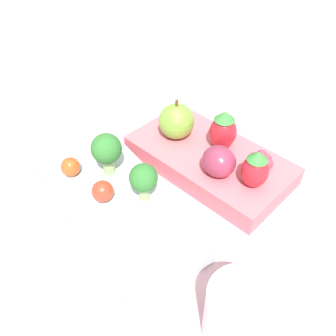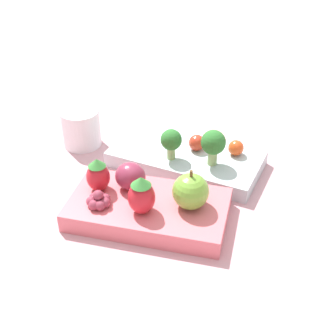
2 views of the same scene
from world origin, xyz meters
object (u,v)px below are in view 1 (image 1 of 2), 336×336
at_px(bento_box_savoury, 120,207).
at_px(strawberry_1, 224,131).
at_px(broccoli_floret_0, 143,179).
at_px(drinking_cup, 240,315).
at_px(strawberry_0, 255,169).
at_px(apple, 176,121).
at_px(broccoli_floret_1, 107,150).
at_px(cherry_tomato_0, 103,191).
at_px(bento_box_fruit, 211,161).
at_px(plum, 219,161).
at_px(cherry_tomato_1, 70,167).
at_px(grape_cluster, 260,161).

height_order(bento_box_savoury, strawberry_1, strawberry_1).
height_order(broccoli_floret_0, strawberry_1, strawberry_1).
bearing_deg(drinking_cup, strawberry_0, -52.41).
relative_size(broccoli_floret_0, apple, 0.87).
bearing_deg(apple, drinking_cup, 151.78).
xyz_separation_m(broccoli_floret_1, cherry_tomato_0, (-0.03, 0.03, -0.02)).
relative_size(strawberry_1, drinking_cup, 0.86).
height_order(cherry_tomato_0, drinking_cup, drinking_cup).
height_order(bento_box_fruit, drinking_cup, drinking_cup).
height_order(plum, drinking_cup, plum).
distance_m(cherry_tomato_0, cherry_tomato_1, 0.06).
bearing_deg(drinking_cup, strawberry_1, -41.79).
bearing_deg(cherry_tomato_1, drinking_cup, -174.93).
height_order(apple, strawberry_1, apple).
relative_size(bento_box_savoury, strawberry_0, 4.82).
bearing_deg(apple, bento_box_savoury, 110.71).
bearing_deg(grape_cluster, drinking_cup, 125.73).
distance_m(cherry_tomato_1, plum, 0.17).
distance_m(broccoli_floret_0, apple, 0.12).
height_order(broccoli_floret_1, strawberry_1, same).
distance_m(cherry_tomato_0, plum, 0.14).
height_order(apple, strawberry_0, apple).
relative_size(broccoli_floret_0, cherry_tomato_1, 2.06).
distance_m(apple, plum, 0.09).
bearing_deg(grape_cluster, strawberry_0, 116.92).
bearing_deg(broccoli_floret_0, cherry_tomato_0, 52.05).
xyz_separation_m(bento_box_fruit, drinking_cup, (-0.17, 0.13, 0.02)).
xyz_separation_m(grape_cluster, drinking_cup, (-0.11, 0.16, -0.00)).
bearing_deg(grape_cluster, strawberry_1, 8.89).
bearing_deg(bento_box_savoury, strawberry_1, -93.15).
relative_size(broccoli_floret_1, drinking_cup, 0.90).
bearing_deg(broccoli_floret_1, plum, -131.39).
bearing_deg(grape_cluster, broccoli_floret_0, 71.19).
relative_size(cherry_tomato_0, strawberry_1, 0.46).
xyz_separation_m(bento_box_fruit, broccoli_floret_1, (0.05, 0.12, 0.04)).
bearing_deg(cherry_tomato_0, strawberry_1, -97.12).
height_order(bento_box_fruit, plum, plum).
bearing_deg(strawberry_0, plum, 25.02).
bearing_deg(bento_box_fruit, grape_cluster, -152.11).
relative_size(strawberry_0, grape_cluster, 1.53).
bearing_deg(broccoli_floret_0, strawberry_0, -120.26).
height_order(bento_box_fruit, grape_cluster, grape_cluster).
distance_m(plum, grape_cluster, 0.05).
height_order(strawberry_1, grape_cluster, strawberry_1).
xyz_separation_m(bento_box_savoury, cherry_tomato_1, (0.07, 0.02, 0.02)).
xyz_separation_m(broccoli_floret_1, strawberry_1, (-0.05, -0.14, -0.01)).
distance_m(apple, strawberry_1, 0.06).
height_order(bento_box_fruit, cherry_tomato_1, cherry_tomato_1).
distance_m(bento_box_savoury, apple, 0.14).
bearing_deg(bento_box_savoury, cherry_tomato_0, 43.85).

